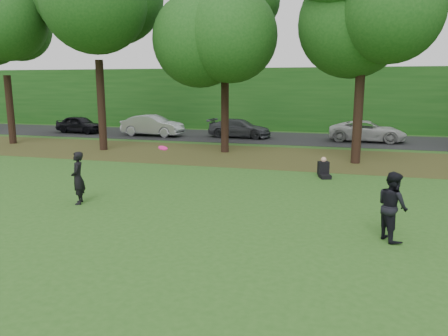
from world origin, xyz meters
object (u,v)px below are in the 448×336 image
seated_person (324,170)px  player_right (392,206)px  frisbee (163,148)px  player_left (78,178)px

seated_person → player_right: bearing=-93.3°
frisbee → seated_person: 7.83m
frisbee → seated_person: size_ratio=0.39×
player_left → player_right: size_ratio=0.98×
player_left → frisbee: frisbee is taller
frisbee → seated_person: frisbee is taller
player_left → frisbee: size_ratio=5.20×
seated_person → frisbee: bearing=-143.7°
player_left → frisbee: (3.00, -0.10, 1.10)m
player_right → frisbee: bearing=57.0°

